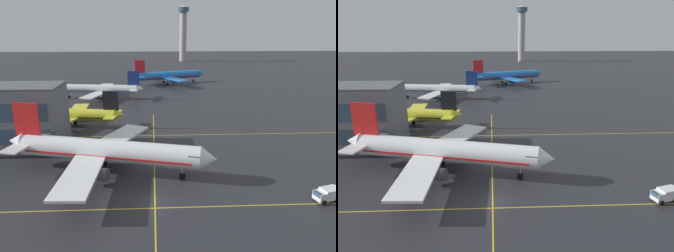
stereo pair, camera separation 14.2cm
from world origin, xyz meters
TOP-DOWN VIEW (x-y plane):
  - ground_plane at (0.00, 0.00)m, footprint 600.00×600.00m
  - airliner_front_gate at (-9.05, 10.78)m, footprint 40.22×34.23m
  - airliner_second_row at (-23.38, 39.35)m, footprint 32.36×27.61m
  - airliner_third_row at (-19.93, 73.63)m, footprint 33.89×29.00m
  - airliner_far_left_stand at (7.46, 104.66)m, footprint 35.91×30.74m
  - taxiway_markings at (0.00, 14.46)m, footprint 116.00×72.44m
  - service_truck_red_van at (27.01, -1.18)m, footprint 4.44×3.00m
  - control_tower at (23.64, 203.81)m, footprint 8.82×8.82m

SIDE VIEW (x-z plane):
  - ground_plane at x=0.00m, z-range 0.00..0.00m
  - taxiway_markings at x=0.00m, z-range 0.00..0.01m
  - service_truck_red_van at x=27.01m, z-range 0.13..2.23m
  - airliner_second_row at x=-23.38m, z-range -1.60..8.48m
  - airliner_third_row at x=-19.93m, z-range -1.67..8.87m
  - airliner_far_left_stand at x=7.46m, z-range -1.82..9.67m
  - airliner_front_gate at x=-9.05m, z-range -2.01..10.64m
  - control_tower at x=23.64m, z-range 3.12..44.24m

